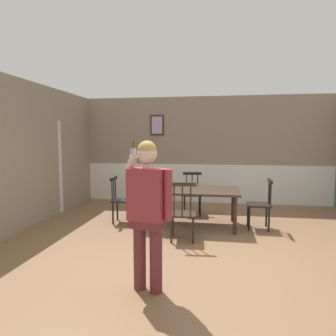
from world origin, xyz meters
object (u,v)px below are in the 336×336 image
(chair_at_table_head, at_px, (192,193))
(chair_opposite_corner, at_px, (121,200))
(dining_table, at_px, (188,192))
(chair_by_doorway, at_px, (260,204))
(person_figure, at_px, (148,206))
(chair_near_window, at_px, (183,213))

(chair_at_table_head, xyz_separation_m, chair_opposite_corner, (-1.37, -0.91, -0.00))
(dining_table, bearing_deg, chair_by_doorway, -0.61)
(chair_at_table_head, bearing_deg, chair_by_doorway, 139.67)
(dining_table, bearing_deg, chair_opposite_corner, 179.53)
(chair_opposite_corner, bearing_deg, chair_by_doorway, 85.93)
(chair_at_table_head, relative_size, chair_opposite_corner, 1.01)
(chair_at_table_head, distance_m, person_figure, 3.61)
(person_figure, bearing_deg, chair_opposite_corner, -51.76)
(chair_by_doorway, relative_size, chair_at_table_head, 1.01)
(chair_near_window, relative_size, chair_by_doorway, 1.06)
(dining_table, bearing_deg, chair_at_table_head, 89.68)
(chair_at_table_head, xyz_separation_m, person_figure, (-0.20, -3.57, 0.50))
(chair_near_window, height_order, person_figure, person_figure)
(chair_near_window, xyz_separation_m, chair_opposite_corner, (-1.36, 0.93, -0.01))
(chair_near_window, distance_m, chair_at_table_head, 1.84)
(chair_by_doorway, height_order, person_figure, person_figure)
(chair_opposite_corner, bearing_deg, chair_near_window, 52.03)
(dining_table, xyz_separation_m, chair_at_table_head, (0.01, 0.92, -0.19))
(chair_opposite_corner, bearing_deg, person_figure, 20.24)
(chair_near_window, distance_m, chair_by_doorway, 1.65)
(chair_near_window, relative_size, chair_opposite_corner, 1.09)
(chair_opposite_corner, bearing_deg, chair_at_table_head, 119.97)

